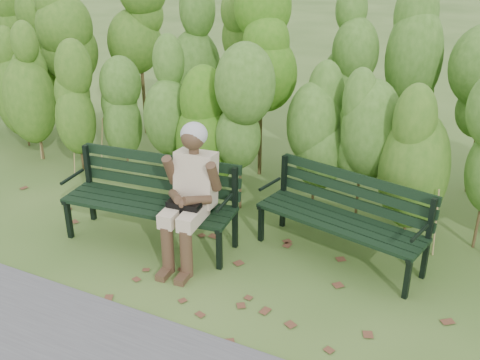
% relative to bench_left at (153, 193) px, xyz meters
% --- Properties ---
extents(ground, '(80.00, 80.00, 0.00)m').
position_rel_bench_left_xyz_m(ground, '(0.87, -0.14, -0.51)').
color(ground, '#30501B').
extents(hedge_band, '(11.04, 1.67, 2.42)m').
position_rel_bench_left_xyz_m(hedge_band, '(0.87, 1.72, 0.74)').
color(hedge_band, '#47381E').
rests_on(hedge_band, ground).
extents(leaf_litter, '(5.86, 2.28, 0.01)m').
position_rel_bench_left_xyz_m(leaf_litter, '(1.14, -0.08, -0.51)').
color(leaf_litter, brown).
rests_on(leaf_litter, ground).
extents(bench_left, '(1.80, 0.75, 0.87)m').
position_rel_bench_left_xyz_m(bench_left, '(0.00, 0.00, 0.00)').
color(bench_left, black).
rests_on(bench_left, ground).
extents(bench_right, '(1.71, 0.87, 0.82)m').
position_rel_bench_left_xyz_m(bench_right, '(1.82, 0.54, -0.03)').
color(bench_right, black).
rests_on(bench_right, ground).
extents(seated_woman, '(0.56, 0.82, 1.34)m').
position_rel_bench_left_xyz_m(seated_woman, '(0.52, -0.13, 0.23)').
color(seated_woman, '#C2A793').
rests_on(seated_woman, ground).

